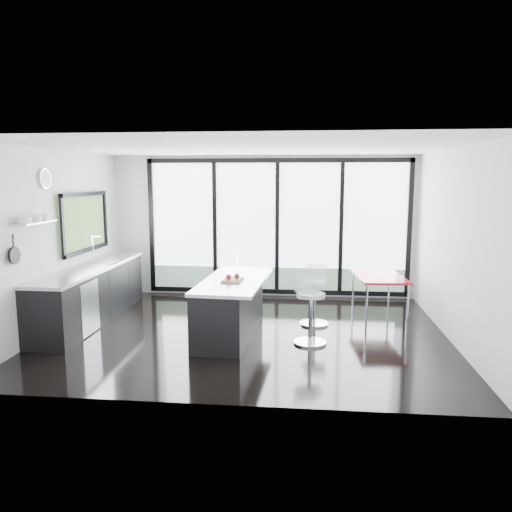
# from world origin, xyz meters

# --- Properties ---
(floor) EXTENTS (6.00, 5.00, 0.00)m
(floor) POSITION_xyz_m (0.00, 0.00, 0.00)
(floor) COLOR black
(floor) RESTS_ON ground
(ceiling) EXTENTS (6.00, 5.00, 0.00)m
(ceiling) POSITION_xyz_m (0.00, 0.00, 2.80)
(ceiling) COLOR white
(ceiling) RESTS_ON wall_back
(wall_back) EXTENTS (6.00, 0.09, 2.80)m
(wall_back) POSITION_xyz_m (0.27, 2.47, 1.27)
(wall_back) COLOR silver
(wall_back) RESTS_ON ground
(wall_front) EXTENTS (6.00, 0.00, 2.80)m
(wall_front) POSITION_xyz_m (0.00, -2.50, 1.40)
(wall_front) COLOR silver
(wall_front) RESTS_ON ground
(wall_left) EXTENTS (0.26, 5.00, 2.80)m
(wall_left) POSITION_xyz_m (-2.97, 0.27, 1.56)
(wall_left) COLOR silver
(wall_left) RESTS_ON ground
(wall_right) EXTENTS (0.00, 5.00, 2.80)m
(wall_right) POSITION_xyz_m (3.00, 0.00, 1.40)
(wall_right) COLOR silver
(wall_right) RESTS_ON ground
(counter_cabinets) EXTENTS (0.69, 3.24, 1.36)m
(counter_cabinets) POSITION_xyz_m (-2.67, 0.40, 0.46)
(counter_cabinets) COLOR black
(counter_cabinets) RESTS_ON floor
(island) EXTENTS (1.00, 2.16, 1.12)m
(island) POSITION_xyz_m (-0.25, -0.12, 0.44)
(island) COLOR black
(island) RESTS_ON floor
(bar_stool_near) EXTENTS (0.61, 0.61, 0.75)m
(bar_stool_near) POSITION_xyz_m (0.96, -0.43, 0.37)
(bar_stool_near) COLOR silver
(bar_stool_near) RESTS_ON floor
(bar_stool_far) EXTENTS (0.55, 0.55, 0.75)m
(bar_stool_far) POSITION_xyz_m (1.03, 0.53, 0.37)
(bar_stool_far) COLOR silver
(bar_stool_far) RESTS_ON floor
(red_table) EXTENTS (0.87, 1.39, 0.71)m
(red_table) POSITION_xyz_m (2.14, 1.21, 0.36)
(red_table) COLOR #A61924
(red_table) RESTS_ON floor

